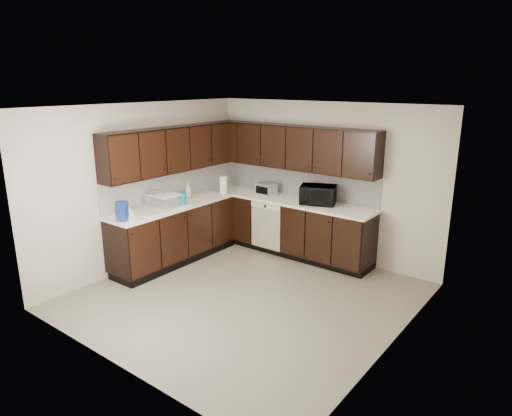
{
  "coord_description": "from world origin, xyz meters",
  "views": [
    {
      "loc": [
        3.53,
        -4.36,
        2.81
      ],
      "look_at": [
        -0.28,
        0.6,
        1.06
      ],
      "focal_mm": 32.0,
      "sensor_mm": 36.0,
      "label": 1
    }
  ],
  "objects_px": {
    "toaster_oven": "(266,189)",
    "blue_pitcher": "(122,211)",
    "sink": "(158,213)",
    "storage_bin": "(163,200)",
    "microwave": "(318,195)"
  },
  "relations": [
    {
      "from": "sink",
      "to": "blue_pitcher",
      "type": "relative_size",
      "value": 3.05
    },
    {
      "from": "storage_bin",
      "to": "blue_pitcher",
      "type": "relative_size",
      "value": 1.78
    },
    {
      "from": "sink",
      "to": "storage_bin",
      "type": "distance_m",
      "value": 0.22
    },
    {
      "from": "toaster_oven",
      "to": "blue_pitcher",
      "type": "distance_m",
      "value": 2.5
    },
    {
      "from": "sink",
      "to": "toaster_oven",
      "type": "xyz_separation_m",
      "value": [
        0.77,
        1.72,
        0.16
      ]
    },
    {
      "from": "storage_bin",
      "to": "blue_pitcher",
      "type": "bearing_deg",
      "value": -82.6
    },
    {
      "from": "toaster_oven",
      "to": "storage_bin",
      "type": "xyz_separation_m",
      "value": [
        -0.81,
        -1.57,
        -0.01
      ]
    },
    {
      "from": "sink",
      "to": "toaster_oven",
      "type": "height_order",
      "value": "sink"
    },
    {
      "from": "sink",
      "to": "storage_bin",
      "type": "relative_size",
      "value": 1.71
    },
    {
      "from": "sink",
      "to": "microwave",
      "type": "bearing_deg",
      "value": 44.04
    },
    {
      "from": "microwave",
      "to": "blue_pitcher",
      "type": "distance_m",
      "value": 2.94
    },
    {
      "from": "blue_pitcher",
      "to": "sink",
      "type": "bearing_deg",
      "value": 108.9
    },
    {
      "from": "microwave",
      "to": "blue_pitcher",
      "type": "relative_size",
      "value": 2.0
    },
    {
      "from": "storage_bin",
      "to": "blue_pitcher",
      "type": "xyz_separation_m",
      "value": [
        0.11,
        -0.84,
        0.04
      ]
    },
    {
      "from": "storage_bin",
      "to": "blue_pitcher",
      "type": "distance_m",
      "value": 0.85
    }
  ]
}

